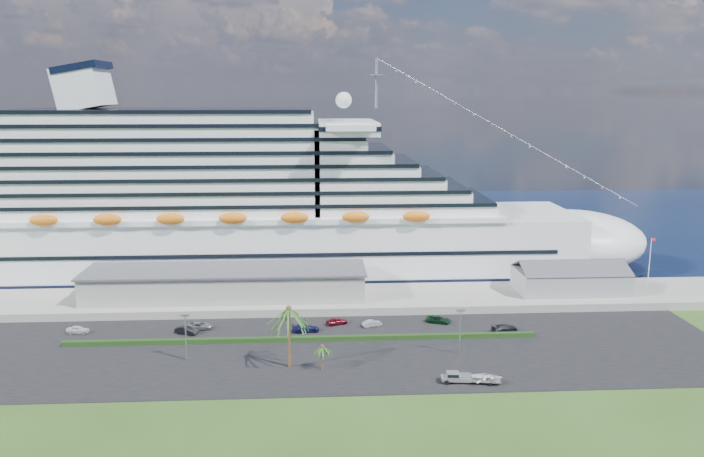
{
  "coord_description": "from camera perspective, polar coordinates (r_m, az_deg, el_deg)",
  "views": [
    {
      "loc": [
        -5.69,
        -106.07,
        46.0
      ],
      "look_at": [
        2.1,
        30.0,
        18.77
      ],
      "focal_mm": 35.0,
      "sensor_mm": 36.0,
      "label": 1
    }
  ],
  "objects": [
    {
      "name": "wharf",
      "position": [
        152.98,
        -1.0,
        -5.85
      ],
      "size": [
        240.0,
        20.0,
        1.8
      ],
      "primitive_type": "cube",
      "color": "gray",
      "rests_on": "ground"
    },
    {
      "name": "parked_car_7",
      "position": [
        138.0,
        12.54,
        -8.06
      ],
      "size": [
        5.68,
        3.69,
        1.53
      ],
      "primitive_type": "imported",
      "rotation": [
        0.0,
        0.0,
        1.89
      ],
      "color": "black",
      "rests_on": "asphalt_lot"
    },
    {
      "name": "palm_tall",
      "position": [
        116.13,
        -5.28,
        -7.22
      ],
      "size": [
        8.82,
        8.82,
        11.13
      ],
      "color": "#47301E",
      "rests_on": "ground"
    },
    {
      "name": "water",
      "position": [
        240.57,
        -1.86,
        0.27
      ],
      "size": [
        420.0,
        160.0,
        0.02
      ],
      "primitive_type": "cube",
      "color": "black",
      "rests_on": "ground"
    },
    {
      "name": "cruise_ship",
      "position": [
        173.3,
        -8.48,
        1.44
      ],
      "size": [
        191.0,
        38.0,
        54.0
      ],
      "color": "silver",
      "rests_on": "ground"
    },
    {
      "name": "terminal_building",
      "position": [
        152.93,
        -10.44,
        -4.44
      ],
      "size": [
        61.0,
        15.0,
        6.3
      ],
      "color": "gray",
      "rests_on": "wharf"
    },
    {
      "name": "port_shed",
      "position": [
        162.46,
        17.69,
        -4.09
      ],
      "size": [
        24.0,
        12.31,
        7.37
      ],
      "color": "gray",
      "rests_on": "wharf"
    },
    {
      "name": "lamp_post_right",
      "position": [
        123.79,
        8.98,
        -8.02
      ],
      "size": [
        1.6,
        0.35,
        8.27
      ],
      "color": "gray",
      "rests_on": "asphalt_lot"
    },
    {
      "name": "parked_car_1",
      "position": [
        137.22,
        -13.6,
        -8.24
      ],
      "size": [
        4.74,
        3.31,
        1.48
      ],
      "primitive_type": "imported",
      "rotation": [
        0.0,
        0.0,
        1.14
      ],
      "color": "black",
      "rests_on": "asphalt_lot"
    },
    {
      "name": "lamp_post_left",
      "position": [
        123.13,
        -13.67,
        -8.31
      ],
      "size": [
        1.6,
        0.35,
        8.27
      ],
      "color": "gray",
      "rests_on": "asphalt_lot"
    },
    {
      "name": "palm_short",
      "position": [
        116.54,
        -2.51,
        -10.01
      ],
      "size": [
        3.53,
        3.53,
        4.56
      ],
      "color": "#47301E",
      "rests_on": "ground"
    },
    {
      "name": "parked_car_0",
      "position": [
        144.02,
        -21.82,
        -7.81
      ],
      "size": [
        4.49,
        2.25,
        1.47
      ],
      "primitive_type": "imported",
      "rotation": [
        0.0,
        0.0,
        1.45
      ],
      "color": "silver",
      "rests_on": "asphalt_lot"
    },
    {
      "name": "parked_car_2",
      "position": [
        139.36,
        -12.55,
        -7.9
      ],
      "size": [
        4.98,
        2.34,
        1.38
      ],
      "primitive_type": "imported",
      "rotation": [
        0.0,
        0.0,
        1.58
      ],
      "color": "slate",
      "rests_on": "asphalt_lot"
    },
    {
      "name": "boat_trailer",
      "position": [
        114.02,
        11.14,
        -12.07
      ],
      "size": [
        5.8,
        4.26,
        1.61
      ],
      "color": "gray",
      "rests_on": "asphalt_lot"
    },
    {
      "name": "flagpole",
      "position": [
        168.8,
        23.51,
        -2.57
      ],
      "size": [
        1.08,
        0.16,
        12.0
      ],
      "color": "silver",
      "rests_on": "wharf"
    },
    {
      "name": "parked_car_6",
      "position": [
        140.8,
        7.19,
        -7.52
      ],
      "size": [
        5.35,
        3.96,
        1.35
      ],
      "primitive_type": "imported",
      "rotation": [
        0.0,
        0.0,
        1.17
      ],
      "color": "black",
      "rests_on": "asphalt_lot"
    },
    {
      "name": "parked_car_4",
      "position": [
        138.69,
        -1.29,
        -7.7
      ],
      "size": [
        4.57,
        3.19,
        1.44
      ],
      "primitive_type": "imported",
      "rotation": [
        0.0,
        0.0,
        1.96
      ],
      "color": "maroon",
      "rests_on": "asphalt_lot"
    },
    {
      "name": "parked_car_5",
      "position": [
        137.69,
        1.69,
        -7.88
      ],
      "size": [
        4.19,
        2.63,
        1.3
      ],
      "primitive_type": "imported",
      "rotation": [
        0.0,
        0.0,
        1.91
      ],
      "color": "#B0B3B7",
      "rests_on": "asphalt_lot"
    },
    {
      "name": "parked_car_3",
      "position": [
        134.94,
        -3.88,
        -8.25
      ],
      "size": [
        5.52,
        2.67,
        1.55
      ],
      "primitive_type": "imported",
      "rotation": [
        0.0,
        0.0,
        1.67
      ],
      "color": "#15194A",
      "rests_on": "asphalt_lot"
    },
    {
      "name": "hedge",
      "position": [
        130.27,
        -4.14,
        -9.14
      ],
      "size": [
        88.0,
        1.1,
        0.9
      ],
      "primitive_type": "cube",
      "color": "black",
      "rests_on": "asphalt_lot"
    },
    {
      "name": "pickup_truck",
      "position": [
        113.79,
        8.64,
        -12.09
      ],
      "size": [
        5.06,
        2.25,
        1.73
      ],
      "color": "black",
      "rests_on": "asphalt_lot"
    },
    {
      "name": "ground",
      "position": [
        115.75,
        -0.19,
        -12.11
      ],
      "size": [
        420.0,
        420.0,
        0.0
      ],
      "primitive_type": "plane",
      "color": "#2C4918",
      "rests_on": "ground"
    },
    {
      "name": "asphalt_lot",
      "position": [
        125.89,
        -0.47,
        -10.1
      ],
      "size": [
        140.0,
        38.0,
        0.12
      ],
      "primitive_type": "cube",
      "color": "black",
      "rests_on": "ground"
    }
  ]
}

